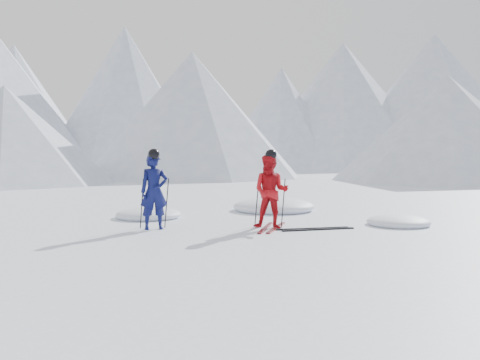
{
  "coord_description": "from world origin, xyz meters",
  "views": [
    {
      "loc": [
        -1.84,
        -10.9,
        1.7
      ],
      "look_at": [
        -1.44,
        0.5,
        1.1
      ],
      "focal_mm": 38.0,
      "sensor_mm": 36.0,
      "label": 1
    }
  ],
  "objects": [
    {
      "name": "ski_worn_left",
      "position": [
        -0.87,
        0.49,
        0.01
      ],
      "size": [
        0.49,
        1.67,
        0.03
      ],
      "primitive_type": "cube",
      "rotation": [
        0.0,
        0.0,
        -0.24
      ],
      "color": "black",
      "rests_on": "ground"
    },
    {
      "name": "ski_loose_a",
      "position": [
        0.18,
        0.35,
        0.01
      ],
      "size": [
        1.69,
        0.42,
        0.03
      ],
      "primitive_type": "cube",
      "rotation": [
        0.0,
        0.0,
        1.77
      ],
      "color": "black",
      "rests_on": "ground"
    },
    {
      "name": "pole_blue_right",
      "position": [
        -3.12,
        0.72,
        0.57
      ],
      "size": [
        0.11,
        0.07,
        1.13
      ],
      "primitive_type": "cylinder",
      "rotation": [
        -0.04,
        0.08,
        0.0
      ],
      "color": "black",
      "rests_on": "ground"
    },
    {
      "name": "snow_lumps",
      "position": [
        -0.73,
        3.23,
        0.0
      ],
      "size": [
        7.72,
        5.08,
        0.53
      ],
      "color": "white",
      "rests_on": "ground"
    },
    {
      "name": "pole_red_right",
      "position": [
        -0.45,
        0.64,
        0.56
      ],
      "size": [
        0.11,
        0.08,
        1.12
      ],
      "primitive_type": "cylinder",
      "rotation": [
        -0.05,
        0.08,
        0.0
      ],
      "color": "black",
      "rests_on": "ground"
    },
    {
      "name": "ski_loose_b",
      "position": [
        0.28,
        0.2,
        0.01
      ],
      "size": [
        1.68,
        0.47,
        0.03
      ],
      "primitive_type": "cube",
      "rotation": [
        0.0,
        0.0,
        1.8
      ],
      "color": "black",
      "rests_on": "ground"
    },
    {
      "name": "ski_worn_right",
      "position": [
        -0.63,
        0.49,
        0.01
      ],
      "size": [
        0.61,
        1.65,
        0.03
      ],
      "primitive_type": "cube",
      "rotation": [
        0.0,
        0.0,
        -0.31
      ],
      "color": "black",
      "rests_on": "ground"
    },
    {
      "name": "pole_red_left",
      "position": [
        -1.05,
        0.74,
        0.56
      ],
      "size": [
        0.11,
        0.09,
        1.12
      ],
      "primitive_type": "cylinder",
      "rotation": [
        0.06,
        0.08,
        0.0
      ],
      "color": "black",
      "rests_on": "ground"
    },
    {
      "name": "mountain_range",
      "position": [
        5.71,
        35.31,
        6.72
      ],
      "size": [
        106.15,
        62.94,
        15.53
      ],
      "color": "#B2BCD1",
      "rests_on": "ground"
    },
    {
      "name": "ground",
      "position": [
        0.0,
        0.0,
        0.0
      ],
      "size": [
        160.0,
        160.0,
        0.0
      ],
      "primitive_type": "plane",
      "color": "white",
      "rests_on": "ground"
    },
    {
      "name": "skier_red",
      "position": [
        -0.75,
        0.49,
        0.84
      ],
      "size": [
        0.96,
        0.84,
        1.68
      ],
      "primitive_type": "imported",
      "rotation": [
        0.0,
        0.0,
        -0.28
      ],
      "color": "#B40E15",
      "rests_on": "ground"
    },
    {
      "name": "pole_blue_left",
      "position": [
        -3.67,
        0.62,
        0.57
      ],
      "size": [
        0.11,
        0.08,
        1.13
      ],
      "primitive_type": "cylinder",
      "rotation": [
        0.05,
        0.08,
        0.0
      ],
      "color": "black",
      "rests_on": "ground"
    },
    {
      "name": "skier_blue",
      "position": [
        -3.37,
        0.47,
        0.85
      ],
      "size": [
        0.71,
        0.57,
        1.7
      ],
      "primitive_type": "imported",
      "rotation": [
        0.0,
        0.0,
        0.3
      ],
      "color": "#0B1045",
      "rests_on": "ground"
    }
  ]
}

